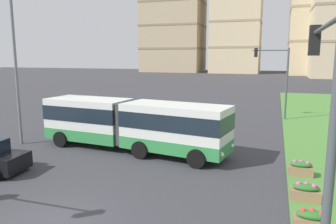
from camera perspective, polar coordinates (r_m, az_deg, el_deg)
The scene contains 9 objects.
ground_plane at distance 12.56m, azimuth -19.42°, elevation -17.58°, with size 260.00×260.00×0.00m, color #38383D.
articulated_bus at distance 19.68m, azimuth -6.20°, elevation -2.06°, with size 12.02×4.08×3.00m.
flower_planter_0 at distance 11.99m, azimuth 23.78°, elevation -16.96°, with size 1.10×0.56×0.74m.
flower_planter_1 at distance 14.14m, azimuth 22.89°, elevation -12.74°, with size 1.10×0.56×0.74m.
flower_planter_2 at distance 16.84m, azimuth 22.15°, elevation -9.09°, with size 1.10×0.56×0.74m.
traffic_light_far_right at distance 30.74m, azimuth 18.37°, elevation 6.70°, with size 3.14×0.28×6.38m.
traffic_light_near_right at distance 7.27m, azimuth 25.35°, elevation -0.74°, with size 0.28×4.40×6.46m.
streetlight_left at distance 22.78m, azimuth -25.08°, elevation 7.85°, with size 0.70×0.28×9.65m.
apartment_tower_west at distance 124.91m, azimuth 0.93°, elevation 16.45°, with size 21.83×15.67×40.76m.
Camera 1 is at (7.07, -8.71, 5.63)m, focal length 34.92 mm.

